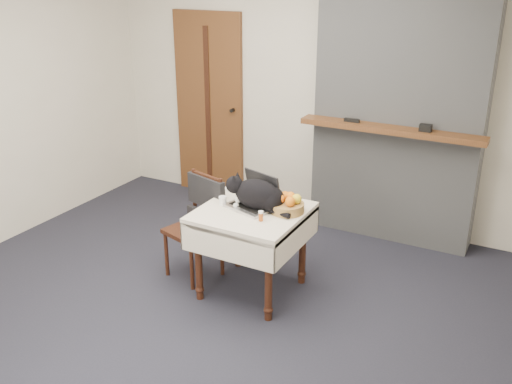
{
  "coord_description": "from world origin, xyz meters",
  "views": [
    {
      "loc": [
        2.15,
        -3.17,
        2.43
      ],
      "look_at": [
        0.3,
        0.26,
        0.88
      ],
      "focal_mm": 40.0,
      "sensor_mm": 36.0,
      "label": 1
    }
  ],
  "objects_px": {
    "side_table": "(252,224)",
    "laptop": "(255,199)",
    "cream_jar": "(223,201)",
    "chair": "(201,212)",
    "door": "(209,106)",
    "fruit_basket": "(288,205)",
    "cat": "(259,195)",
    "pill_bottle": "(261,216)"
  },
  "relations": [
    {
      "from": "side_table",
      "to": "chair",
      "type": "height_order",
      "value": "chair"
    },
    {
      "from": "laptop",
      "to": "pill_bottle",
      "type": "distance_m",
      "value": 0.27
    },
    {
      "from": "side_table",
      "to": "pill_bottle",
      "type": "height_order",
      "value": "pill_bottle"
    },
    {
      "from": "side_table",
      "to": "fruit_basket",
      "type": "xyz_separation_m",
      "value": [
        0.25,
        0.1,
        0.17
      ]
    },
    {
      "from": "side_table",
      "to": "fruit_basket",
      "type": "relative_size",
      "value": 3.06
    },
    {
      "from": "fruit_basket",
      "to": "chair",
      "type": "bearing_deg",
      "value": -177.86
    },
    {
      "from": "cat",
      "to": "cream_jar",
      "type": "height_order",
      "value": "cat"
    },
    {
      "from": "side_table",
      "to": "laptop",
      "type": "height_order",
      "value": "laptop"
    },
    {
      "from": "laptop",
      "to": "pill_bottle",
      "type": "xyz_separation_m",
      "value": [
        0.16,
        -0.22,
        -0.02
      ]
    },
    {
      "from": "laptop",
      "to": "fruit_basket",
      "type": "distance_m",
      "value": 0.26
    },
    {
      "from": "side_table",
      "to": "door",
      "type": "bearing_deg",
      "value": 130.83
    },
    {
      "from": "fruit_basket",
      "to": "pill_bottle",
      "type": "bearing_deg",
      "value": -112.69
    },
    {
      "from": "pill_bottle",
      "to": "door",
      "type": "bearing_deg",
      "value": 131.4
    },
    {
      "from": "cat",
      "to": "pill_bottle",
      "type": "relative_size",
      "value": 7.45
    },
    {
      "from": "laptop",
      "to": "cat",
      "type": "bearing_deg",
      "value": -20.43
    },
    {
      "from": "door",
      "to": "laptop",
      "type": "distance_m",
      "value": 2.15
    },
    {
      "from": "pill_bottle",
      "to": "fruit_basket",
      "type": "relative_size",
      "value": 0.3
    },
    {
      "from": "side_table",
      "to": "cream_jar",
      "type": "xyz_separation_m",
      "value": [
        -0.25,
        -0.02,
        0.15
      ]
    },
    {
      "from": "side_table",
      "to": "cream_jar",
      "type": "height_order",
      "value": "cream_jar"
    },
    {
      "from": "laptop",
      "to": "cream_jar",
      "type": "height_order",
      "value": "laptop"
    },
    {
      "from": "side_table",
      "to": "fruit_basket",
      "type": "distance_m",
      "value": 0.32
    },
    {
      "from": "laptop",
      "to": "chair",
      "type": "xyz_separation_m",
      "value": [
        -0.5,
        -0.01,
        -0.21
      ]
    },
    {
      "from": "cat",
      "to": "chair",
      "type": "relative_size",
      "value": 0.66
    },
    {
      "from": "side_table",
      "to": "pill_bottle",
      "type": "relative_size",
      "value": 10.28
    },
    {
      "from": "side_table",
      "to": "cream_jar",
      "type": "bearing_deg",
      "value": -176.36
    },
    {
      "from": "chair",
      "to": "side_table",
      "type": "bearing_deg",
      "value": 7.7
    },
    {
      "from": "cream_jar",
      "to": "pill_bottle",
      "type": "relative_size",
      "value": 0.92
    },
    {
      "from": "chair",
      "to": "cream_jar",
      "type": "bearing_deg",
      "value": -2.5
    },
    {
      "from": "side_table",
      "to": "laptop",
      "type": "relative_size",
      "value": 1.87
    },
    {
      "from": "door",
      "to": "fruit_basket",
      "type": "bearing_deg",
      "value": -42.78
    },
    {
      "from": "door",
      "to": "cream_jar",
      "type": "xyz_separation_m",
      "value": [
        1.19,
        -1.68,
        -0.27
      ]
    },
    {
      "from": "cat",
      "to": "pill_bottle",
      "type": "height_order",
      "value": "cat"
    },
    {
      "from": "cat",
      "to": "fruit_basket",
      "type": "xyz_separation_m",
      "value": [
        0.22,
        0.06,
        -0.06
      ]
    },
    {
      "from": "cat",
      "to": "pill_bottle",
      "type": "xyz_separation_m",
      "value": [
        0.12,
        -0.18,
        -0.08
      ]
    },
    {
      "from": "laptop",
      "to": "cream_jar",
      "type": "xyz_separation_m",
      "value": [
        -0.23,
        -0.1,
        -0.03
      ]
    },
    {
      "from": "fruit_basket",
      "to": "chair",
      "type": "xyz_separation_m",
      "value": [
        -0.77,
        -0.03,
        -0.21
      ]
    },
    {
      "from": "cream_jar",
      "to": "pill_bottle",
      "type": "bearing_deg",
      "value": -16.99
    },
    {
      "from": "side_table",
      "to": "laptop",
      "type": "bearing_deg",
      "value": 99.45
    },
    {
      "from": "door",
      "to": "pill_bottle",
      "type": "height_order",
      "value": "door"
    },
    {
      "from": "cream_jar",
      "to": "fruit_basket",
      "type": "height_order",
      "value": "fruit_basket"
    },
    {
      "from": "pill_bottle",
      "to": "chair",
      "type": "height_order",
      "value": "chair"
    },
    {
      "from": "cat",
      "to": "chair",
      "type": "bearing_deg",
      "value": 167.87
    }
  ]
}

